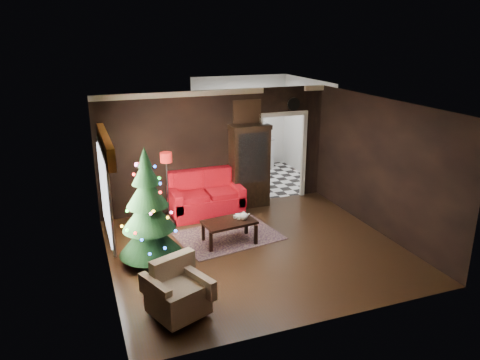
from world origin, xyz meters
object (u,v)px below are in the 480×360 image
object	(u,v)px
loveseat	(206,194)
floor_lamp	(168,188)
armchair	(177,288)
christmas_tree	(148,210)
wall_clock	(293,104)
kitchen_table	(252,172)
coffee_table	(229,231)
teapot	(244,216)
curio_cabinet	(249,168)

from	to	relation	value
loveseat	floor_lamp	world-z (taller)	floor_lamp
floor_lamp	armchair	size ratio (longest dim) A/B	2.02
christmas_tree	armchair	xyz separation A→B (m)	(0.10, -1.78, -0.59)
wall_clock	kitchen_table	bearing A→B (deg)	113.75
floor_lamp	coffee_table	bearing A→B (deg)	-55.22
christmas_tree	armchair	size ratio (longest dim) A/B	2.73
teapot	wall_clock	size ratio (longest dim) A/B	0.56
christmas_tree	wall_clock	size ratio (longest dim) A/B	6.73
teapot	wall_clock	bearing A→B (deg)	44.65
coffee_table	teapot	bearing A→B (deg)	-9.33
christmas_tree	coffee_table	world-z (taller)	christmas_tree
curio_cabinet	coffee_table	distance (m)	2.24
floor_lamp	teapot	size ratio (longest dim) A/B	8.85
floor_lamp	coffee_table	size ratio (longest dim) A/B	1.57
loveseat	coffee_table	bearing A→B (deg)	-89.60
floor_lamp	wall_clock	size ratio (longest dim) A/B	4.99
christmas_tree	coffee_table	xyz separation A→B (m)	(1.62, 0.31, -0.81)
floor_lamp	kitchen_table	xyz separation A→B (m)	(2.72, 1.88, -0.46)
teapot	coffee_table	bearing A→B (deg)	170.67
kitchen_table	teapot	bearing A→B (deg)	-114.61
floor_lamp	wall_clock	world-z (taller)	wall_clock
floor_lamp	teapot	bearing A→B (deg)	-48.70
armchair	kitchen_table	distance (m)	6.26
coffee_table	kitchen_table	xyz separation A→B (m)	(1.79, 3.23, 0.14)
loveseat	curio_cabinet	world-z (taller)	curio_cabinet
wall_clock	kitchen_table	world-z (taller)	wall_clock
loveseat	armchair	bearing A→B (deg)	-112.48
floor_lamp	armchair	xyz separation A→B (m)	(-0.59, -3.43, -0.37)
kitchen_table	curio_cabinet	bearing A→B (deg)	-114.44
armchair	coffee_table	bearing A→B (deg)	31.88
christmas_tree	kitchen_table	xyz separation A→B (m)	(3.41, 3.54, -0.68)
loveseat	teapot	distance (m)	1.65
loveseat	armchair	size ratio (longest dim) A/B	2.16
loveseat	wall_clock	distance (m)	3.04
loveseat	curio_cabinet	size ratio (longest dim) A/B	0.89
floor_lamp	kitchen_table	world-z (taller)	floor_lamp
christmas_tree	teapot	xyz separation A→B (m)	(1.91, 0.26, -0.50)
coffee_table	wall_clock	size ratio (longest dim) A/B	3.17
floor_lamp	teapot	xyz separation A→B (m)	(1.22, -1.39, -0.28)
christmas_tree	kitchen_table	distance (m)	4.96
floor_lamp	kitchen_table	bearing A→B (deg)	34.61
curio_cabinet	teapot	world-z (taller)	curio_cabinet
loveseat	kitchen_table	xyz separation A→B (m)	(1.80, 1.65, -0.12)
loveseat	christmas_tree	xyz separation A→B (m)	(-1.61, -1.89, 0.55)
armchair	teapot	distance (m)	2.73
loveseat	kitchen_table	distance (m)	2.45
curio_cabinet	floor_lamp	xyz separation A→B (m)	(-2.07, -0.45, -0.12)
curio_cabinet	floor_lamp	world-z (taller)	curio_cabinet
coffee_table	armchair	bearing A→B (deg)	-126.20
christmas_tree	teapot	size ratio (longest dim) A/B	11.96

